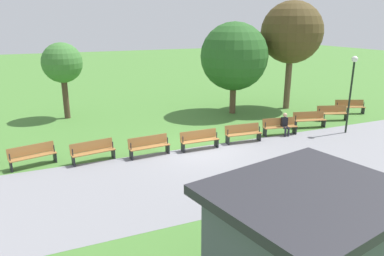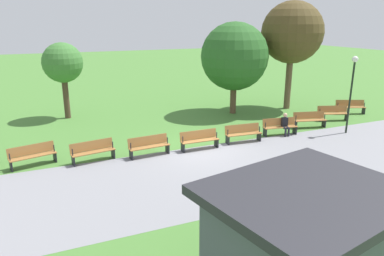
% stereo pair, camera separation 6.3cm
% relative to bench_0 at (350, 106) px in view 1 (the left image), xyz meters
% --- Properties ---
extents(ground_plane, '(120.00, 120.00, 0.00)m').
position_rel_bench_0_xyz_m(ground_plane, '(11.95, 2.45, -0.48)').
color(ground_plane, '#477A33').
extents(path_paving, '(38.93, 6.14, 0.01)m').
position_rel_bench_0_xyz_m(path_paving, '(11.95, 5.16, -0.47)').
color(path_paving, gray).
rests_on(path_paving, ground).
extents(bench_0, '(1.91, 1.16, 0.89)m').
position_rel_bench_0_xyz_m(bench_0, '(0.00, 0.00, 0.00)').
color(bench_0, '#996633').
rests_on(bench_0, ground).
extents(bench_1, '(1.92, 1.03, 0.89)m').
position_rel_bench_0_xyz_m(bench_1, '(2.30, 0.85, 0.00)').
color(bench_1, '#996633').
rests_on(bench_1, ground).
extents(bench_2, '(1.93, 0.90, 0.89)m').
position_rel_bench_0_xyz_m(bench_2, '(4.66, 1.52, 0.00)').
color(bench_2, '#996633').
rests_on(bench_2, ground).
extents(bench_3, '(1.92, 0.76, 0.89)m').
position_rel_bench_0_xyz_m(bench_3, '(7.07, 1.99, 0.00)').
color(bench_3, '#996633').
rests_on(bench_3, ground).
extents(bench_4, '(1.90, 0.62, 0.89)m').
position_rel_bench_0_xyz_m(bench_4, '(9.50, 2.28, 0.00)').
color(bench_4, '#996633').
rests_on(bench_4, ground).
extents(bench_5, '(1.87, 0.47, 0.89)m').
position_rel_bench_0_xyz_m(bench_5, '(11.95, 2.38, 0.00)').
color(bench_5, '#996633').
rests_on(bench_5, ground).
extents(bench_6, '(1.90, 0.62, 0.89)m').
position_rel_bench_0_xyz_m(bench_6, '(14.40, 2.28, 0.00)').
color(bench_6, '#996633').
rests_on(bench_6, ground).
extents(bench_7, '(1.92, 0.76, 0.89)m').
position_rel_bench_0_xyz_m(bench_7, '(16.84, 1.99, 0.00)').
color(bench_7, '#996633').
rests_on(bench_7, ground).
extents(bench_8, '(1.93, 0.90, 0.89)m').
position_rel_bench_0_xyz_m(bench_8, '(19.25, 1.52, 0.00)').
color(bench_8, '#996633').
rests_on(bench_8, ground).
extents(person_seated, '(0.38, 0.56, 1.20)m').
position_rel_bench_0_xyz_m(person_seated, '(6.85, 2.17, 0.16)').
color(person_seated, black).
rests_on(person_seated, ground).
extents(tree_0, '(4.31, 4.31, 5.86)m').
position_rel_bench_0_xyz_m(tree_0, '(7.04, -3.16, 3.22)').
color(tree_0, brown).
rests_on(tree_0, ground).
extents(tree_1, '(4.08, 4.08, 7.18)m').
position_rel_bench_0_xyz_m(tree_1, '(2.90, -2.88, 4.64)').
color(tree_1, brown).
rests_on(tree_1, ground).
extents(tree_2, '(2.41, 2.41, 4.66)m').
position_rel_bench_0_xyz_m(tree_2, '(17.23, -6.10, 2.93)').
color(tree_2, '#4C3828').
rests_on(tree_2, ground).
extents(lamp_post, '(0.32, 0.32, 4.14)m').
position_rel_bench_0_xyz_m(lamp_post, '(3.50, 3.14, 2.39)').
color(lamp_post, black).
rests_on(lamp_post, ground).
extents(kiosk, '(4.32, 3.78, 2.81)m').
position_rel_bench_0_xyz_m(kiosk, '(14.13, 12.31, 0.96)').
color(kiosk, '#4C515B').
rests_on(kiosk, ground).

